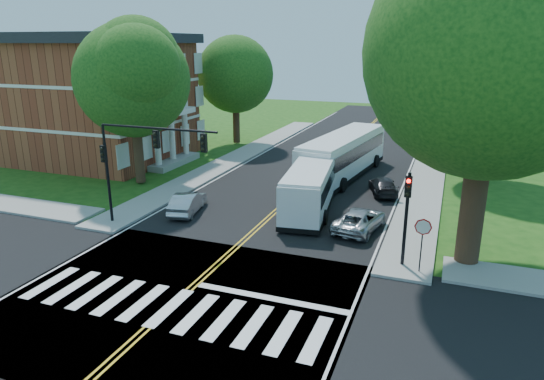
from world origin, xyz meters
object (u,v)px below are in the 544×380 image
at_px(bus_follow, 344,155).
at_px(suv, 360,220).
at_px(signal_ne, 407,207).
at_px(bus_lead, 313,183).
at_px(dark_sedan, 383,186).
at_px(hatchback, 187,203).
at_px(signal_nw, 140,153).

height_order(bus_follow, suv, bus_follow).
relative_size(signal_ne, bus_lead, 0.39).
height_order(bus_lead, dark_sedan, bus_lead).
bearing_deg(dark_sedan, signal_ne, 85.13).
xyz_separation_m(bus_follow, dark_sedan, (3.60, -3.47, -1.17)).
relative_size(bus_lead, suv, 2.56).
relative_size(bus_follow, hatchback, 3.36).
bearing_deg(bus_lead, dark_sedan, -141.45).
xyz_separation_m(signal_ne, suv, (-2.75, 3.97, -2.35)).
relative_size(hatchback, dark_sedan, 0.98).
relative_size(signal_nw, dark_sedan, 1.81).
xyz_separation_m(signal_nw, hatchback, (0.87, 3.15, -3.73)).
height_order(signal_nw, dark_sedan, signal_nw).
relative_size(bus_lead, bus_follow, 0.86).
distance_m(signal_nw, bus_follow, 17.01).
bearing_deg(bus_follow, signal_nw, 69.28).
height_order(hatchback, dark_sedan, hatchback).
bearing_deg(suv, signal_nw, 28.52).
bearing_deg(signal_ne, suv, 124.72).
distance_m(signal_ne, bus_follow, 16.05).
bearing_deg(suv, bus_lead, -32.92).
relative_size(hatchback, suv, 0.89).
height_order(bus_follow, dark_sedan, bus_follow).
bearing_deg(bus_lead, suv, 130.44).
xyz_separation_m(hatchback, suv, (10.43, 0.83, -0.03)).
bearing_deg(dark_sedan, suv, 70.74).
bearing_deg(hatchback, signal_nw, 62.63).
bearing_deg(bus_follow, hatchback, 66.23).
bearing_deg(hatchback, bus_follow, -133.20).
bearing_deg(signal_nw, bus_lead, 43.60).
bearing_deg(signal_nw, signal_ne, 0.05).
relative_size(signal_nw, suv, 1.63).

